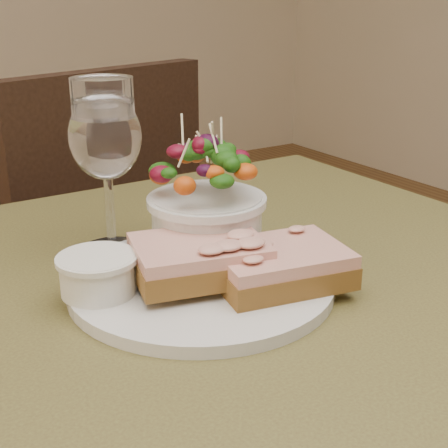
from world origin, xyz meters
TOP-DOWN VIEW (x-y plane):
  - cafe_table at (0.00, 0.00)m, footprint 0.80×0.80m
  - chair_far at (0.06, 0.72)m, footprint 0.53×0.53m
  - dinner_plate at (-0.01, 0.04)m, footprint 0.26×0.26m
  - sandwich_front at (0.05, -0.01)m, footprint 0.14×0.11m
  - sandwich_back at (-0.02, 0.03)m, footprint 0.14×0.12m
  - ramekin at (-0.11, 0.06)m, footprint 0.07×0.07m
  - salad_bowl at (0.03, 0.09)m, footprint 0.11×0.11m
  - garnish at (-0.07, 0.11)m, footprint 0.05×0.04m
  - wine_glass at (-0.05, 0.17)m, footprint 0.08×0.08m

SIDE VIEW (x-z plane):
  - chair_far at x=0.06m, z-range -0.16..0.74m
  - cafe_table at x=0.00m, z-range 0.27..1.02m
  - dinner_plate at x=-0.01m, z-range 0.75..0.76m
  - garnish at x=-0.07m, z-range 0.76..0.78m
  - sandwich_front at x=0.05m, z-range 0.76..0.80m
  - ramekin at x=-0.11m, z-range 0.76..0.80m
  - sandwich_back at x=-0.02m, z-range 0.77..0.80m
  - salad_bowl at x=0.03m, z-range 0.76..0.88m
  - wine_glass at x=-0.05m, z-range 0.79..0.96m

